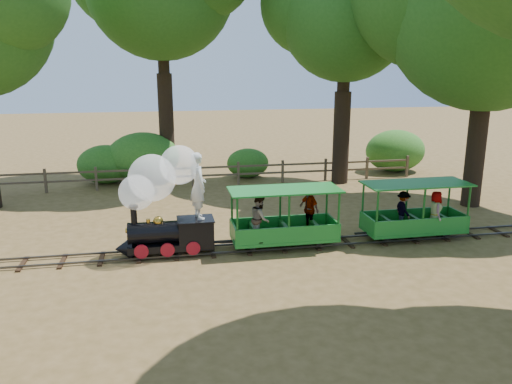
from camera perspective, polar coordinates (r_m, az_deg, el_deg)
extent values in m
plane|color=olive|center=(14.29, -1.01, -6.59)|extent=(90.00, 90.00, 0.00)
cube|color=#3F3D3A|center=(13.99, -0.80, -6.74)|extent=(22.00, 0.05, 0.05)
cube|color=#3F3D3A|center=(14.54, -1.22, -5.90)|extent=(22.00, 0.05, 0.05)
cube|color=#382314|center=(14.28, -1.01, -6.50)|extent=(0.12, 1.00, 0.05)
cube|color=#382314|center=(14.36, -21.24, -7.40)|extent=(0.12, 1.00, 0.05)
cube|color=#382314|center=(15.86, 17.15, -5.00)|extent=(0.12, 1.00, 0.05)
cube|color=black|center=(14.01, -9.67, -5.98)|extent=(2.32, 0.74, 0.19)
cylinder|color=black|center=(13.88, -11.27, -4.53)|extent=(1.48, 0.59, 0.59)
cylinder|color=black|center=(13.74, -13.80, -2.56)|extent=(0.17, 0.17, 0.46)
sphere|color=#BA8A2C|center=(13.78, -11.11, -3.28)|extent=(0.27, 0.27, 0.27)
cylinder|color=#BA8A2C|center=(13.78, -12.21, -3.24)|extent=(0.11, 0.11, 0.11)
cube|color=black|center=(13.90, -6.91, -4.34)|extent=(0.95, 0.74, 0.58)
cube|color=black|center=(13.81, -6.95, -3.12)|extent=(1.00, 0.80, 0.04)
cone|color=black|center=(14.06, -14.86, -6.28)|extent=(0.47, 0.68, 0.68)
cylinder|color=#BA8A2C|center=(13.88, -14.48, -4.26)|extent=(0.11, 0.15, 0.15)
cylinder|color=maroon|center=(13.67, -12.97, -6.67)|extent=(0.38, 0.06, 0.38)
cylinder|color=maroon|center=(14.38, -12.88, -5.60)|extent=(0.38, 0.06, 0.38)
cylinder|color=maroon|center=(13.65, -10.08, -6.54)|extent=(0.38, 0.06, 0.38)
cylinder|color=maroon|center=(14.37, -10.14, -5.48)|extent=(0.38, 0.06, 0.38)
cylinder|color=maroon|center=(13.67, -7.19, -6.40)|extent=(0.38, 0.06, 0.38)
cylinder|color=maroon|center=(14.38, -7.39, -5.34)|extent=(0.38, 0.06, 0.38)
sphere|color=white|center=(13.63, -13.49, -0.06)|extent=(0.95, 0.95, 0.95)
sphere|color=white|center=(13.58, -11.80, 1.59)|extent=(1.27, 1.27, 1.27)
sphere|color=white|center=(13.57, -8.74, 3.08)|extent=(1.06, 1.06, 1.06)
imported|color=silver|center=(13.61, -6.63, 0.72)|extent=(0.57, 0.75, 1.83)
cube|color=#1A7B27|center=(14.40, 3.22, -5.20)|extent=(3.00, 1.15, 0.09)
cube|color=#14571A|center=(14.44, 3.22, -5.60)|extent=(2.70, 0.44, 0.12)
cube|color=#1A7B27|center=(13.82, 3.78, -4.90)|extent=(3.00, 0.05, 0.44)
cube|color=#1A7B27|center=(14.81, 2.73, -3.55)|extent=(3.00, 0.05, 0.44)
cube|color=#1A7B27|center=(13.99, 3.30, 0.26)|extent=(3.13, 1.28, 0.04)
cylinder|color=#14571A|center=(13.42, -2.14, -3.48)|extent=(0.06, 0.06, 1.41)
cylinder|color=#14571A|center=(14.41, -2.77, -2.23)|extent=(0.06, 0.06, 1.41)
cylinder|color=#14571A|center=(14.12, 9.43, -2.76)|extent=(0.06, 0.06, 1.41)
cylinder|color=#14571A|center=(15.06, 8.07, -1.63)|extent=(0.06, 0.06, 1.41)
cube|color=#14571A|center=(14.14, -0.32, -4.60)|extent=(0.11, 0.97, 0.35)
cube|color=#14571A|center=(14.33, 3.24, -4.37)|extent=(0.11, 0.97, 0.35)
cube|color=#14571A|center=(14.56, 6.68, -4.13)|extent=(0.11, 0.97, 0.35)
cylinder|color=black|center=(13.95, -0.33, -6.13)|extent=(0.25, 0.05, 0.25)
cylinder|color=black|center=(14.51, -0.77, -5.32)|extent=(0.25, 0.05, 0.25)
cylinder|color=black|center=(14.41, 7.24, -5.58)|extent=(0.25, 0.05, 0.25)
cylinder|color=black|center=(14.95, 6.53, -4.82)|extent=(0.25, 0.05, 0.25)
imported|color=gray|center=(13.76, 0.45, -3.05)|extent=(0.59, 0.70, 1.31)
imported|color=gray|center=(14.72, 6.07, -1.91)|extent=(0.61, 0.85, 1.34)
cube|color=#1A7B27|center=(15.82, 17.49, -4.06)|extent=(3.00, 1.15, 0.09)
cube|color=#14571A|center=(15.85, 17.46, -4.42)|extent=(2.70, 0.44, 0.12)
cube|color=#1A7B27|center=(15.29, 18.51, -3.72)|extent=(3.00, 0.05, 0.44)
cube|color=#1A7B27|center=(16.19, 16.67, -2.59)|extent=(3.00, 0.05, 0.44)
cube|color=#1A7B27|center=(15.45, 17.88, 0.93)|extent=(3.13, 1.28, 0.04)
cylinder|color=#14571A|center=(14.54, 13.68, -2.47)|extent=(0.06, 0.06, 1.41)
cylinder|color=#14571A|center=(15.46, 12.10, -1.39)|extent=(0.06, 0.06, 1.41)
cylinder|color=#14571A|center=(15.92, 23.10, -1.78)|extent=(0.06, 0.06, 1.41)
cylinder|color=#14571A|center=(16.76, 21.16, -0.82)|extent=(0.06, 0.06, 1.41)
cube|color=#14571A|center=(15.35, 14.58, -3.54)|extent=(0.11, 0.97, 0.35)
cube|color=#14571A|center=(15.75, 17.55, -3.29)|extent=(0.11, 0.97, 0.35)
cube|color=#14571A|center=(16.19, 20.36, -3.05)|extent=(0.11, 0.97, 0.35)
cylinder|color=black|center=(15.16, 14.79, -4.94)|extent=(0.25, 0.05, 0.25)
cylinder|color=black|center=(15.67, 13.85, -4.24)|extent=(0.25, 0.05, 0.25)
cylinder|color=black|center=(16.07, 21.00, -4.34)|extent=(0.25, 0.05, 0.25)
cylinder|color=black|center=(16.55, 19.93, -3.71)|extent=(0.25, 0.05, 0.25)
imported|color=gray|center=(15.66, 16.46, -1.89)|extent=(0.41, 0.71, 1.10)
imported|color=gray|center=(15.60, 19.81, -2.04)|extent=(0.50, 0.65, 1.19)
cylinder|color=#2D2116|center=(22.82, -10.19, 7.23)|extent=(0.66, 0.66, 4.75)
cylinder|color=#2D2116|center=(22.68, -10.62, 16.63)|extent=(0.50, 0.50, 2.71)
cylinder|color=#2D2116|center=(22.29, 9.71, 6.11)|extent=(0.72, 0.72, 3.99)
cylinder|color=#2D2116|center=(22.07, 10.06, 14.19)|extent=(0.54, 0.54, 2.28)
sphere|color=#245A1C|center=(22.16, 10.29, 19.26)|extent=(5.45, 5.45, 5.45)
sphere|color=#245A1C|center=(22.72, 6.36, 20.64)|extent=(4.36, 4.36, 4.36)
cylinder|color=#2D2116|center=(19.96, 23.76, 3.88)|extent=(0.68, 0.68, 3.81)
cylinder|color=#2D2116|center=(19.70, 24.65, 12.46)|extent=(0.51, 0.51, 2.18)
sphere|color=#245A1C|center=(19.80, 25.33, 18.69)|extent=(7.14, 7.14, 7.14)
cube|color=brown|center=(22.16, -22.93, 1.19)|extent=(0.10, 0.10, 1.00)
cube|color=brown|center=(21.82, -17.80, 1.45)|extent=(0.10, 0.10, 1.00)
cube|color=brown|center=(21.66, -12.55, 1.71)|extent=(0.10, 0.10, 1.00)
cube|color=brown|center=(21.69, -7.26, 1.95)|extent=(0.10, 0.10, 1.00)
cube|color=brown|center=(21.90, -2.03, 2.18)|extent=(0.10, 0.10, 1.00)
cube|color=brown|center=(22.28, 3.06, 2.38)|extent=(0.10, 0.10, 1.00)
cube|color=brown|center=(22.84, 7.94, 2.56)|extent=(0.10, 0.10, 1.00)
cube|color=brown|center=(23.55, 12.56, 2.70)|extent=(0.10, 0.10, 1.00)
cube|color=brown|center=(24.41, 16.89, 2.83)|extent=(0.10, 0.10, 1.00)
cube|color=brown|center=(21.71, -4.65, 2.84)|extent=(18.00, 0.06, 0.08)
cube|color=brown|center=(21.78, -4.63, 1.94)|extent=(18.00, 0.06, 0.08)
ellipsoid|color=#2D6B1E|center=(22.99, -16.80, 3.05)|extent=(2.46, 1.90, 1.71)
ellipsoid|color=#2D6B1E|center=(22.82, -12.77, 3.89)|extent=(3.21, 2.47, 2.22)
ellipsoid|color=#2D6B1E|center=(23.22, -0.94, 3.33)|extent=(1.96, 1.51, 1.36)
ellipsoid|color=#2D6B1E|center=(25.45, 15.63, 4.56)|extent=(2.95, 2.27, 2.04)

